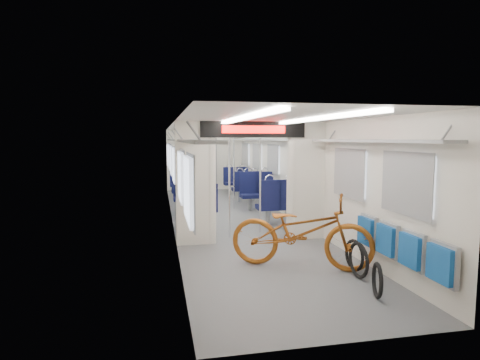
{
  "coord_description": "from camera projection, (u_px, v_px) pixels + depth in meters",
  "views": [
    {
      "loc": [
        -1.74,
        -9.43,
        1.99
      ],
      "look_at": [
        -0.09,
        -1.26,
        1.12
      ],
      "focal_mm": 30.0,
      "sensor_mm": 36.0,
      "label": 1
    }
  ],
  "objects": [
    {
      "name": "seat_bay_near_right",
      "position": [
        267.0,
        194.0,
        10.19
      ],
      "size": [
        0.96,
        2.32,
        1.18
      ],
      "color": "black",
      "rests_on": "ground"
    },
    {
      "name": "seat_bay_far_left",
      "position": [
        185.0,
        183.0,
        12.93
      ],
      "size": [
        0.91,
        2.05,
        1.09
      ],
      "color": "black",
      "rests_on": "ground"
    },
    {
      "name": "seat_bay_near_left",
      "position": [
        193.0,
        198.0,
        9.78
      ],
      "size": [
        0.91,
        2.06,
        1.1
      ],
      "color": "black",
      "rests_on": "ground"
    },
    {
      "name": "bike_hoop_c",
      "position": [
        354.0,
        257.0,
        6.01
      ],
      "size": [
        0.1,
        0.48,
        0.48
      ],
      "primitive_type": "torus",
      "rotation": [
        1.57,
        0.0,
        1.67
      ],
      "color": "black",
      "rests_on": "ground"
    },
    {
      "name": "stanchion_near_left",
      "position": [
        229.0,
        181.0,
        7.94
      ],
      "size": [
        0.04,
        0.04,
        2.3
      ],
      "primitive_type": "cylinder",
      "color": "silver",
      "rests_on": "ground"
    },
    {
      "name": "flip_bench",
      "position": [
        399.0,
        245.0,
        5.3
      ],
      "size": [
        0.12,
        2.08,
        0.48
      ],
      "color": "gray",
      "rests_on": "carriage"
    },
    {
      "name": "stanchion_far_left",
      "position": [
        208.0,
        167.0,
        11.55
      ],
      "size": [
        0.04,
        0.04,
        2.3
      ],
      "primitive_type": "cylinder",
      "color": "silver",
      "rests_on": "ground"
    },
    {
      "name": "bike_hoop_b",
      "position": [
        358.0,
        262.0,
        5.7
      ],
      "size": [
        0.07,
        0.52,
        0.52
      ],
      "primitive_type": "torus",
      "rotation": [
        1.57,
        0.0,
        1.61
      ],
      "color": "black",
      "rests_on": "ground"
    },
    {
      "name": "stanchion_near_right",
      "position": [
        260.0,
        178.0,
        8.38
      ],
      "size": [
        0.04,
        0.04,
        2.3
      ],
      "primitive_type": "cylinder",
      "color": "silver",
      "rests_on": "ground"
    },
    {
      "name": "bike_hoop_a",
      "position": [
        377.0,
        282.0,
        4.98
      ],
      "size": [
        0.19,
        0.45,
        0.46
      ],
      "primitive_type": "torus",
      "rotation": [
        1.57,
        0.0,
        1.26
      ],
      "color": "black",
      "rests_on": "ground"
    },
    {
      "name": "seat_bay_far_right",
      "position": [
        241.0,
        182.0,
        13.34
      ],
      "size": [
        0.9,
        2.01,
        1.08
      ],
      "color": "black",
      "rests_on": "ground"
    },
    {
      "name": "bicycle",
      "position": [
        301.0,
        231.0,
        6.12
      ],
      "size": [
        2.28,
        1.64,
        1.14
      ],
      "primitive_type": "imported",
      "rotation": [
        0.0,
        0.0,
        1.11
      ],
      "color": "#974D15",
      "rests_on": "ground"
    },
    {
      "name": "carriage",
      "position": [
        235.0,
        159.0,
        9.33
      ],
      "size": [
        12.0,
        12.02,
        2.31
      ],
      "color": "#515456",
      "rests_on": "ground"
    },
    {
      "name": "stanchion_far_right",
      "position": [
        234.0,
        168.0,
        11.18
      ],
      "size": [
        0.04,
        0.04,
        2.3
      ],
      "primitive_type": "cylinder",
      "color": "silver",
      "rests_on": "ground"
    }
  ]
}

